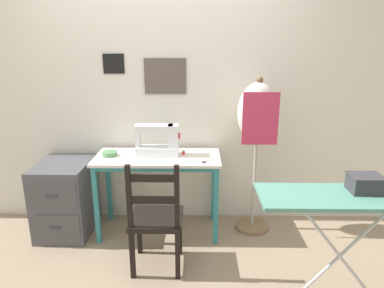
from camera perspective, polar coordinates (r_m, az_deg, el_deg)
The scene contains 12 objects.
ground_plane at distance 3.18m, azimuth -5.90°, elevation -16.38°, with size 14.00×14.00×0.00m, color gray.
wall_back at distance 3.27m, azimuth -5.39°, elevation 8.63°, with size 10.00×0.07×2.55m.
sewing_table at distance 3.10m, azimuth -5.73°, elevation -3.82°, with size 1.12×0.51×0.75m.
sewing_machine at distance 3.07m, azimuth -5.43°, elevation 0.50°, with size 0.40×0.16×0.30m.
fabric_bowl at distance 3.15m, azimuth -13.56°, elevation -1.54°, with size 0.13×0.13×0.04m.
scissors at distance 2.92m, azimuth 2.40°, elevation -2.88°, with size 0.12×0.13×0.01m.
thread_spool_near_machine at distance 3.09m, azimuth -1.43°, elevation -1.48°, with size 0.03×0.03×0.04m.
wooden_chair at distance 2.69m, azimuth -6.01°, elevation -12.36°, with size 0.40×0.38×0.91m.
filing_cabinet at distance 3.42m, azimuth -20.30°, elevation -8.41°, with size 0.46×0.58×0.68m.
dress_form at distance 3.08m, azimuth 10.87°, elevation 3.87°, with size 0.36×0.32×1.45m.
ironing_board at distance 2.32m, azimuth 24.47°, elevation -8.75°, with size 1.08×0.37×0.84m.
storage_box at distance 2.37m, azimuth 26.90°, elevation -5.88°, with size 0.20×0.16×0.11m.
Camera 1 is at (0.35, -2.65, 1.72)m, focal length 32.00 mm.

